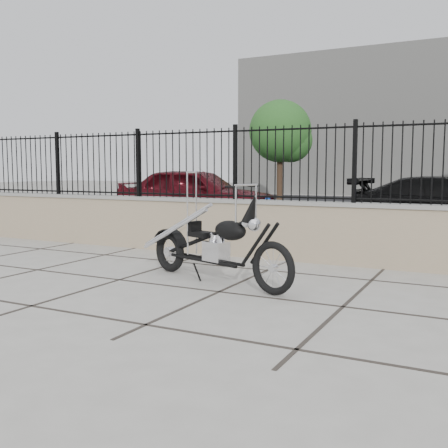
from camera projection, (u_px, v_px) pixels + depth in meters
name	position (u px, v px, depth m)	size (l,w,h in m)	color
ground_plane	(219.00, 292.00, 6.29)	(90.00, 90.00, 0.00)	#99968E
parking_lot	(394.00, 213.00, 17.35)	(30.00, 30.00, 0.00)	black
retaining_wall	(291.00, 231.00, 8.45)	(14.00, 0.36, 0.96)	gray
iron_fence	(292.00, 163.00, 8.34)	(14.00, 0.08, 1.20)	black
background_building	(438.00, 123.00, 29.33)	(22.00, 6.00, 8.00)	beige
chopper_motorcycle	(213.00, 226.00, 6.78)	(2.44, 0.43, 1.47)	black
car_red	(196.00, 194.00, 14.52)	(1.80, 4.47, 1.52)	#470A11
bollard_a	(267.00, 219.00, 10.74)	(0.11, 0.11, 0.88)	blue
tree_left	(280.00, 128.00, 23.03)	(2.74, 2.74, 4.62)	#382619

